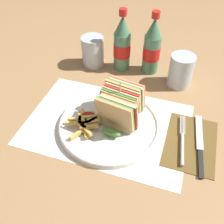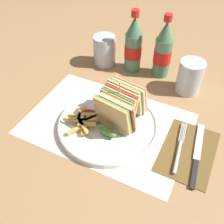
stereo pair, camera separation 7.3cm
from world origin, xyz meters
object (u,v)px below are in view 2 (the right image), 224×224
at_px(club_sandwich, 120,107).
at_px(knife, 197,154).
at_px(coke_bottle_far, 163,51).
at_px(glass_near, 189,79).
at_px(plate_main, 109,124).
at_px(coke_bottle_near, 133,46).
at_px(glass_far, 105,52).
at_px(fork, 179,151).

xyz_separation_m(club_sandwich, knife, (0.23, -0.01, -0.06)).
relative_size(coke_bottle_far, glass_near, 2.01).
bearing_deg(club_sandwich, knife, -3.43).
bearing_deg(club_sandwich, plate_main, -134.25).
bearing_deg(coke_bottle_near, knife, -43.02).
bearing_deg(coke_bottle_far, knife, -55.79).
xyz_separation_m(plate_main, club_sandwich, (0.02, 0.02, 0.06)).
bearing_deg(coke_bottle_far, glass_far, -172.62).
bearing_deg(club_sandwich, coke_bottle_near, 105.63).
distance_m(knife, coke_bottle_near, 0.42).
xyz_separation_m(plate_main, glass_far, (-0.16, 0.28, 0.04)).
bearing_deg(glass_near, club_sandwich, -119.74).
distance_m(coke_bottle_near, coke_bottle_far, 0.10).
height_order(knife, coke_bottle_near, coke_bottle_near).
bearing_deg(club_sandwich, glass_near, 60.26).
xyz_separation_m(knife, coke_bottle_far, (-0.20, 0.30, 0.09)).
distance_m(plate_main, glass_far, 0.32).
height_order(club_sandwich, coke_bottle_near, coke_bottle_near).
xyz_separation_m(knife, coke_bottle_near, (-0.30, 0.28, 0.09)).
xyz_separation_m(plate_main, coke_bottle_near, (-0.05, 0.29, 0.08)).
relative_size(knife, glass_near, 1.97).
distance_m(glass_near, glass_far, 0.32).
height_order(coke_bottle_near, glass_near, coke_bottle_near).
bearing_deg(knife, coke_bottle_far, 117.27).
distance_m(fork, glass_far, 0.46).
xyz_separation_m(fork, coke_bottle_far, (-0.16, 0.31, 0.08)).
bearing_deg(fork, glass_near, 93.25).
xyz_separation_m(plate_main, fork, (0.20, -0.01, -0.00)).
relative_size(fork, knife, 0.81).
bearing_deg(knife, coke_bottle_near, 130.04).
xyz_separation_m(knife, glass_near, (-0.09, 0.25, 0.04)).
bearing_deg(plate_main, fork, -1.45).
bearing_deg(fork, glass_far, 134.96).
bearing_deg(glass_near, knife, -69.74).
height_order(fork, knife, fork).
bearing_deg(glass_far, fork, -38.11).
distance_m(plate_main, coke_bottle_near, 0.31).
bearing_deg(knife, glass_far, 139.51).
bearing_deg(club_sandwich, glass_far, 125.05).
xyz_separation_m(fork, coke_bottle_near, (-0.26, 0.30, 0.08)).
relative_size(fork, glass_far, 1.61).
bearing_deg(coke_bottle_near, fork, -49.00).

